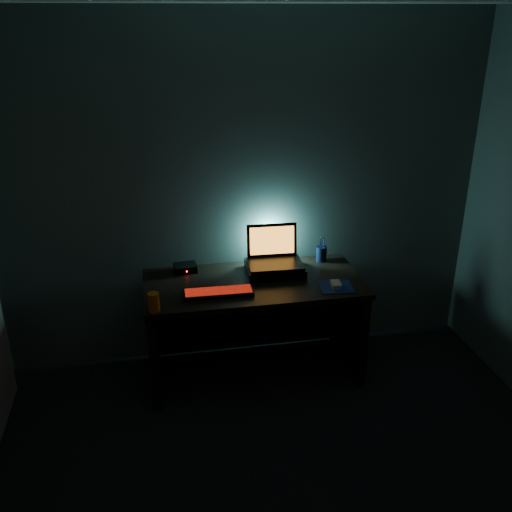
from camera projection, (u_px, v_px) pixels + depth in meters
The scene contains 10 objects.
room at pixel (329, 343), 2.25m from camera, with size 3.50×4.00×2.50m.
desk at pixel (252, 311), 4.06m from camera, with size 1.50×0.70×0.75m.
riser at pixel (275, 269), 4.03m from camera, with size 0.40×0.30×0.06m, color black.
laptop at pixel (274, 254), 4.04m from camera, with size 0.39×0.30×0.26m.
keyboard at pixel (219, 292), 3.73m from camera, with size 0.46×0.16×0.03m.
mousepad at pixel (336, 287), 3.83m from camera, with size 0.22×0.20×0.00m, color navy.
mouse at pixel (336, 284), 3.82m from camera, with size 0.06×0.10×0.03m, color #9A9B9F.
pen_cup at pixel (321, 254), 4.21m from camera, with size 0.08×0.08×0.11m, color black.
juice_glass at pixel (154, 302), 3.50m from camera, with size 0.07×0.07×0.12m, color #D55F0B.
router at pixel (185, 268), 4.05m from camera, with size 0.17×0.14×0.05m.
Camera 1 is at (-0.64, -1.84, 2.46)m, focal length 40.00 mm.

